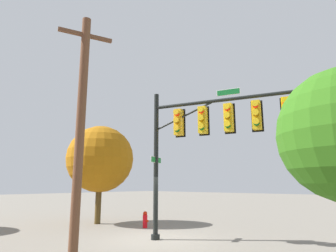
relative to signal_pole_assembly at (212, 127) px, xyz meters
name	(u,v)px	position (x,y,z in m)	size (l,w,h in m)	color
ground_plane	(155,240)	(-2.42, -0.69, -4.47)	(120.00, 120.00, 0.00)	slate
signal_pole_assembly	(212,127)	(0.00, 0.00, 0.00)	(5.80, 2.24, 6.15)	black
utility_pole	(80,126)	(-1.94, -4.74, -0.44)	(0.76, 1.72, 7.79)	brown
fire_hydrant	(145,220)	(-5.02, 1.28, -4.05)	(0.33, 0.24, 0.83)	red
tree_mid	(100,159)	(-8.19, 0.62, -0.80)	(3.89, 3.89, 5.62)	#4F3C1A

